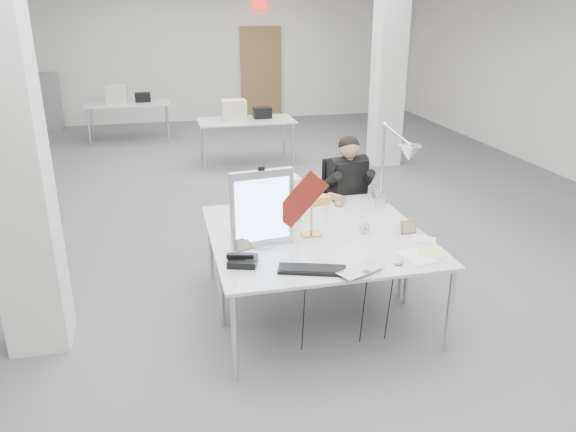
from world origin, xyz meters
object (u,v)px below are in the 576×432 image
(monitor, at_px, (262,209))
(bankers_lamp, at_px, (311,215))
(office_chair, at_px, (345,209))
(laptop, at_px, (367,274))
(seated_person, at_px, (348,178))
(beige_monitor, at_px, (272,196))
(desk_phone, at_px, (243,261))
(desk_main, at_px, (332,256))
(architect_lamp, at_px, (393,168))

(monitor, xyz_separation_m, bankers_lamp, (0.44, 0.12, -0.14))
(monitor, distance_m, bankers_lamp, 0.48)
(office_chair, distance_m, bankers_lamp, 1.35)
(laptop, bearing_deg, monitor, 106.37)
(seated_person, xyz_separation_m, beige_monitor, (-0.91, -0.54, 0.06))
(monitor, height_order, desk_phone, monitor)
(seated_person, relative_size, desk_phone, 4.30)
(office_chair, height_order, bankers_lamp, bankers_lamp)
(monitor, distance_m, desk_phone, 0.48)
(bankers_lamp, xyz_separation_m, desk_phone, (-0.65, -0.43, -0.15))
(monitor, distance_m, laptop, 0.99)
(monitor, xyz_separation_m, laptop, (0.63, -0.70, -0.30))
(desk_main, distance_m, office_chair, 1.65)
(office_chair, height_order, seated_person, seated_person)
(architect_lamp, bearing_deg, laptop, -135.81)
(laptop, relative_size, desk_phone, 1.76)
(desk_main, bearing_deg, architect_lamp, 42.19)
(desk_phone, xyz_separation_m, beige_monitor, (0.42, 0.93, 0.17))
(bankers_lamp, height_order, beige_monitor, beige_monitor)
(beige_monitor, bearing_deg, monitor, -114.82)
(desk_main, bearing_deg, monitor, 148.66)
(desk_main, height_order, bankers_lamp, bankers_lamp)
(beige_monitor, bearing_deg, desk_phone, -120.33)
(laptop, height_order, beige_monitor, beige_monitor)
(desk_main, relative_size, architect_lamp, 1.96)
(desk_main, bearing_deg, seated_person, 66.95)
(desk_main, height_order, monitor, monitor)
(laptop, distance_m, bankers_lamp, 0.85)
(office_chair, xyz_separation_m, seated_person, (0.00, -0.05, 0.35))
(bankers_lamp, relative_size, desk_phone, 1.70)
(desk_phone, bearing_deg, laptop, -7.25)
(monitor, relative_size, bankers_lamp, 1.75)
(desk_main, relative_size, seated_person, 1.96)
(desk_main, relative_size, bankers_lamp, 4.97)
(desk_main, distance_m, architect_lamp, 1.15)
(desk_main, distance_m, seated_person, 1.60)
(desk_phone, bearing_deg, monitor, 73.45)
(desk_main, height_order, desk_phone, desk_phone)
(office_chair, relative_size, desk_phone, 5.11)
(bankers_lamp, bearing_deg, seated_person, 43.36)
(seated_person, xyz_separation_m, architect_lamp, (0.16, -0.76, 0.31))
(office_chair, xyz_separation_m, monitor, (-1.12, -1.21, 0.53))
(office_chair, height_order, laptop, office_chair)
(office_chair, height_order, monitor, monitor)
(laptop, relative_size, architect_lamp, 0.41)
(laptop, xyz_separation_m, desk_phone, (-0.84, 0.39, 0.01))
(desk_main, bearing_deg, laptop, -71.30)
(office_chair, bearing_deg, laptop, -118.88)
(office_chair, xyz_separation_m, bankers_lamp, (-0.68, -1.10, 0.39))
(laptop, bearing_deg, desk_phone, 129.53)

